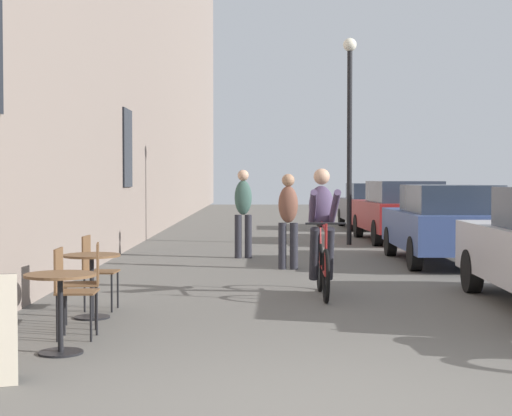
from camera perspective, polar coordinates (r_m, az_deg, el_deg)
ground_plane at (r=5.60m, az=3.77°, el=-14.18°), size 88.00×88.00×0.00m
cafe_table_near at (r=7.45m, az=-13.89°, el=-6.06°), size 0.64×0.64×0.72m
cafe_chair_near_toward_street at (r=8.13m, az=-13.27°, el=-5.41°), size 0.39×0.39×0.89m
cafe_table_mid at (r=9.26m, az=-11.75°, el=-4.46°), size 0.64×0.64×0.72m
cafe_chair_mid_toward_street at (r=8.70m, az=-12.01°, el=-4.91°), size 0.44×0.44×0.89m
cafe_chair_mid_toward_wall at (r=9.82m, az=-11.53°, el=-4.11°), size 0.40×0.40×0.89m
cyclist_on_bicycle at (r=10.89m, az=4.50°, el=-1.93°), size 0.52×1.76×1.74m
pedestrian_near at (r=13.95m, az=2.09°, el=-0.54°), size 0.36×0.27×1.66m
pedestrian_mid at (r=15.91m, az=-1.11°, el=-0.02°), size 0.35×0.26×1.75m
street_lamp at (r=19.33m, az=6.44°, el=6.62°), size 0.32×0.32×4.90m
parked_car_second at (r=15.30m, az=13.00°, el=-1.02°), size 1.79×4.13×1.46m
parked_car_third at (r=20.41m, az=9.95°, el=-0.16°), size 1.91×4.31×1.52m
parked_car_fourth at (r=25.67m, az=7.90°, el=0.21°), size 1.72×4.04×1.44m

